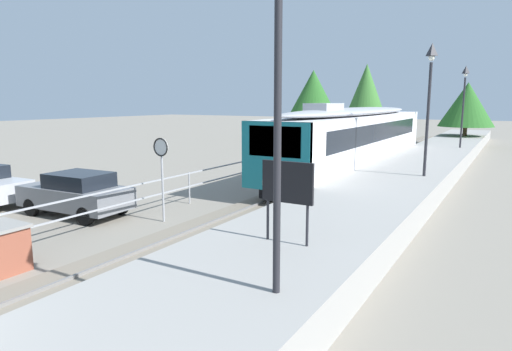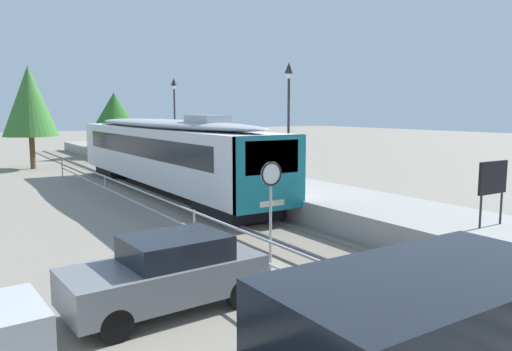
# 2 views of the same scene
# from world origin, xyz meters

# --- Properties ---
(ground_plane) EXTENTS (160.00, 160.00, 0.00)m
(ground_plane) POSITION_xyz_m (-3.00, 22.00, 0.00)
(ground_plane) COLOR gray
(track_rails) EXTENTS (3.20, 60.00, 0.14)m
(track_rails) POSITION_xyz_m (0.00, 22.00, 0.03)
(track_rails) COLOR slate
(track_rails) RESTS_ON ground
(commuter_train) EXTENTS (2.82, 18.81, 3.74)m
(commuter_train) POSITION_xyz_m (0.00, 22.15, 2.14)
(commuter_train) COLOR silver
(commuter_train) RESTS_ON track_rails
(station_platform) EXTENTS (3.90, 60.00, 0.90)m
(station_platform) POSITION_xyz_m (3.25, 22.00, 0.45)
(station_platform) COLOR #999691
(station_platform) RESTS_ON ground
(platform_lamp_near_end) EXTENTS (0.34, 0.34, 5.35)m
(platform_lamp_near_end) POSITION_xyz_m (4.37, 4.78, 4.62)
(platform_lamp_near_end) COLOR #232328
(platform_lamp_near_end) RESTS_ON station_platform
(platform_lamp_mid_platform) EXTENTS (0.34, 0.34, 5.35)m
(platform_lamp_mid_platform) POSITION_xyz_m (4.37, 17.90, 4.62)
(platform_lamp_mid_platform) COLOR #232328
(platform_lamp_mid_platform) RESTS_ON station_platform
(platform_lamp_far_end) EXTENTS (0.34, 0.34, 5.35)m
(platform_lamp_far_end) POSITION_xyz_m (4.37, 31.03, 4.62)
(platform_lamp_far_end) COLOR #232328
(platform_lamp_far_end) RESTS_ON station_platform
(platform_notice_board) EXTENTS (1.20, 0.08, 1.80)m
(platform_notice_board) POSITION_xyz_m (3.38, 7.15, 2.19)
(platform_notice_board) COLOR #232328
(platform_notice_board) RESTS_ON station_platform
(speed_limit_sign) EXTENTS (0.61, 0.10, 2.81)m
(speed_limit_sign) POSITION_xyz_m (-2.36, 9.47, 2.12)
(speed_limit_sign) COLOR #9EA0A5
(speed_limit_sign) RESTS_ON ground
(brick_utility_cabinet) EXTENTS (1.21, 0.99, 1.13)m
(brick_utility_cabinet) POSITION_xyz_m (-2.69, 4.26, 0.57)
(brick_utility_cabinet) COLOR brown
(brick_utility_cabinet) RESTS_ON ground
(carpark_fence) EXTENTS (0.06, 36.06, 1.25)m
(carpark_fence) POSITION_xyz_m (-3.30, 12.00, 0.91)
(carpark_fence) COLOR #9EA0A5
(carpark_fence) RESTS_ON ground
(parked_hatchback_grey) EXTENTS (4.09, 1.98, 1.53)m
(parked_hatchback_grey) POSITION_xyz_m (-5.54, 8.57, 0.79)
(parked_hatchback_grey) COLOR slate
(parked_hatchback_grey) RESTS_ON ground
(tree_behind_carpark) EXTENTS (4.70, 4.70, 5.62)m
(tree_behind_carpark) POSITION_xyz_m (3.59, 42.14, 3.68)
(tree_behind_carpark) COLOR brown
(tree_behind_carpark) RESTS_ON ground
(tree_behind_station_far) EXTENTS (5.39, 5.39, 7.13)m
(tree_behind_station_far) POSITION_xyz_m (-10.78, 41.38, 4.61)
(tree_behind_station_far) COLOR brown
(tree_behind_station_far) RESTS_ON ground
(tree_distant_left) EXTENTS (3.69, 3.69, 7.13)m
(tree_distant_left) POSITION_xyz_m (-3.89, 36.79, 4.69)
(tree_distant_left) COLOR brown
(tree_distant_left) RESTS_ON ground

